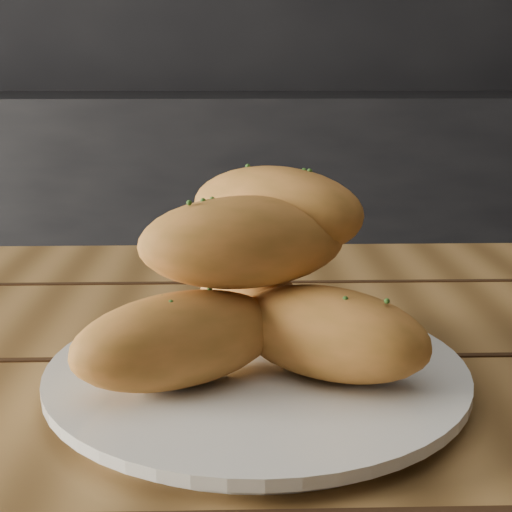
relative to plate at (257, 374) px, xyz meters
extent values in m
cube|color=black|center=(-0.51, 1.50, -0.31)|extent=(2.80, 0.60, 0.90)
cylinder|color=silver|center=(0.00, 0.00, 0.00)|extent=(0.26, 0.26, 0.01)
cylinder|color=silver|center=(0.00, 0.00, 0.00)|extent=(0.29, 0.29, 0.01)
ellipsoid|color=#CA7B38|center=(-0.05, -0.03, 0.04)|extent=(0.16, 0.12, 0.06)
ellipsoid|color=#CA7B38|center=(0.05, -0.02, 0.04)|extent=(0.15, 0.13, 0.06)
ellipsoid|color=#CA7B38|center=(0.00, 0.05, 0.04)|extent=(0.11, 0.15, 0.06)
ellipsoid|color=#CA7B38|center=(-0.01, 0.00, 0.10)|extent=(0.15, 0.09, 0.06)
ellipsoid|color=#CA7B38|center=(0.01, 0.03, 0.11)|extent=(0.14, 0.12, 0.06)
camera|label=1|loc=(-0.01, -0.46, 0.21)|focal=50.00mm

